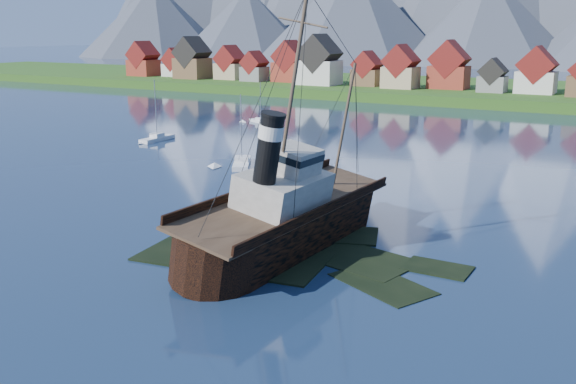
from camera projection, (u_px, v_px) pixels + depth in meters
The scene contains 9 objects.
ground at pixel (271, 257), 62.22m from camera, with size 1400.00×1400.00×0.00m, color #182A45.
shoal at pixel (297, 257), 63.24m from camera, with size 31.71×21.24×1.14m.
shore_bank at pixel (549, 99), 204.74m from camera, with size 600.00×80.00×3.20m, color #174012.
seawall at pixel (527, 111), 172.88m from camera, with size 600.00×2.50×2.00m, color #3F3D38.
town at pixel (433, 70), 203.71m from camera, with size 250.96×16.69×17.30m.
tugboat_wreck at pixel (291, 212), 65.39m from camera, with size 7.77×33.47×26.52m.
sailboat_a at pixel (242, 164), 104.18m from camera, with size 7.13×9.73×12.03m.
sailboat_b at pixel (157, 139), 127.33m from camera, with size 2.58×8.77×12.58m.
sailboat_c at pixel (261, 122), 151.82m from camera, with size 7.78×5.34×10.02m.
Camera 1 is at (30.96, -49.97, 21.41)m, focal length 40.00 mm.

